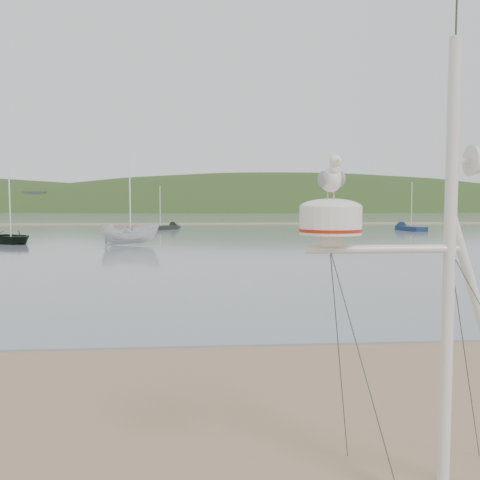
{
  "coord_description": "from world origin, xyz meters",
  "views": [
    {
      "loc": [
        1.73,
        -6.38,
        2.97
      ],
      "look_at": [
        2.29,
        1.0,
        2.45
      ],
      "focal_mm": 38.0,
      "sensor_mm": 36.0,
      "label": 1
    }
  ],
  "objects": [
    {
      "name": "sailboat_dark_mid",
      "position": [
        -2.11,
        53.68,
        0.3
      ],
      "size": [
        4.76,
        4.92,
        5.53
      ],
      "color": "black",
      "rests_on": "ground"
    },
    {
      "name": "mast_rig",
      "position": [
        3.93,
        -1.97,
        1.31
      ],
      "size": [
        2.4,
        2.56,
        5.42
      ],
      "color": "silver",
      "rests_on": "ground"
    },
    {
      "name": "far_cottages",
      "position": [
        3.0,
        196.0,
        4.0
      ],
      "size": [
        294.4,
        6.3,
        8.0
      ],
      "color": "beige",
      "rests_on": "ground"
    },
    {
      "name": "water",
      "position": [
        0.0,
        132.0,
        0.02
      ],
      "size": [
        560.0,
        256.0,
        0.04
      ],
      "primitive_type": "cube",
      "color": "slate",
      "rests_on": "ground"
    },
    {
      "name": "ground",
      "position": [
        0.0,
        0.0,
        0.0
      ],
      "size": [
        560.0,
        560.0,
        0.0
      ],
      "primitive_type": "plane",
      "color": "#86684D",
      "rests_on": "ground"
    },
    {
      "name": "boat_dark",
      "position": [
        -12.57,
        32.89,
        2.38
      ],
      "size": [
        3.02,
        3.07,
        4.67
      ],
      "primitive_type": "imported",
      "rotation": [
        0.0,
        0.0,
        0.8
      ],
      "color": "black",
      "rests_on": "water"
    },
    {
      "name": "boat_white",
      "position": [
        -3.38,
        30.72,
        2.17
      ],
      "size": [
        1.68,
        1.64,
        4.25
      ],
      "primitive_type": "imported",
      "rotation": [
        0.0,
        0.0,
        1.55
      ],
      "color": "silver",
      "rests_on": "water"
    },
    {
      "name": "hill_ridge",
      "position": [
        18.52,
        235.0,
        -19.7
      ],
      "size": [
        620.0,
        180.0,
        80.0
      ],
      "color": "#213516",
      "rests_on": "ground"
    },
    {
      "name": "sandbar",
      "position": [
        0.0,
        70.0,
        0.07
      ],
      "size": [
        560.0,
        7.0,
        0.07
      ],
      "primitive_type": "cube",
      "color": "#86684D",
      "rests_on": "water"
    },
    {
      "name": "sailboat_blue_far",
      "position": [
        24.97,
        50.17,
        0.3
      ],
      "size": [
        2.25,
        6.03,
        5.89
      ],
      "color": "#132242",
      "rests_on": "ground"
    }
  ]
}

